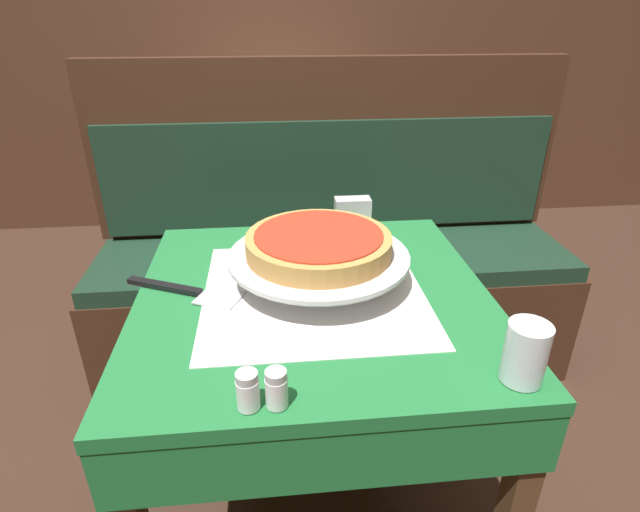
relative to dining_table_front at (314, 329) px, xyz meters
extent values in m
plane|color=#382319|center=(0.00, 0.00, -0.62)|extent=(14.00, 14.00, 0.00)
cube|color=#1E6B33|center=(0.00, 0.00, 0.08)|extent=(0.78, 0.78, 0.03)
cube|color=white|center=(0.00, 0.00, 0.10)|extent=(0.48, 0.48, 0.00)
cube|color=#1E6B33|center=(0.00, 0.00, 0.00)|extent=(0.78, 0.78, 0.13)
cube|color=#4C331E|center=(-0.36, 0.36, -0.28)|extent=(0.05, 0.05, 0.69)
cube|color=#4C331E|center=(0.36, 0.36, -0.28)|extent=(0.05, 0.05, 0.69)
cube|color=beige|center=(-0.01, 1.71, 0.08)|extent=(0.84, 0.84, 0.03)
cube|color=white|center=(-0.01, 1.71, 0.09)|extent=(0.52, 0.52, 0.00)
cube|color=beige|center=(-0.01, 1.71, -0.03)|extent=(0.83, 0.83, 0.18)
cube|color=#4C331E|center=(-0.40, 1.32, -0.28)|extent=(0.05, 0.05, 0.68)
cube|color=#4C331E|center=(0.37, 1.32, -0.28)|extent=(0.05, 0.05, 0.68)
cube|color=#4C331E|center=(-0.40, 2.09, -0.28)|extent=(0.05, 0.05, 0.68)
cube|color=#4C331E|center=(0.37, 2.09, -0.28)|extent=(0.05, 0.05, 0.68)
cube|color=#3D2316|center=(0.14, 0.69, -0.41)|extent=(1.75, 0.48, 0.43)
cube|color=#193323|center=(0.14, 0.69, -0.16)|extent=(1.71, 0.47, 0.06)
cube|color=#3D2316|center=(0.14, 0.90, 0.19)|extent=(1.75, 0.06, 0.65)
cube|color=#193323|center=(0.14, 0.85, 0.10)|extent=(1.68, 0.02, 0.42)
cube|color=#4C2D1E|center=(0.00, 2.24, 0.58)|extent=(6.00, 0.04, 2.40)
cylinder|color=#ADADB2|center=(0.02, 0.18, 0.13)|extent=(0.01, 0.01, 0.06)
cylinder|color=#ADADB2|center=(-0.10, -0.03, 0.13)|extent=(0.01, 0.01, 0.06)
cylinder|color=#ADADB2|center=(0.14, -0.03, 0.13)|extent=(0.01, 0.01, 0.06)
cylinder|color=#ADADB2|center=(0.02, 0.04, 0.15)|extent=(0.28, 0.28, 0.01)
cylinder|color=silver|center=(0.02, 0.04, 0.16)|extent=(0.40, 0.40, 0.01)
cylinder|color=silver|center=(0.02, 0.04, 0.17)|extent=(0.41, 0.41, 0.01)
cylinder|color=#C68E47|center=(0.02, 0.04, 0.20)|extent=(0.33, 0.33, 0.05)
cylinder|color=red|center=(0.02, 0.04, 0.22)|extent=(0.29, 0.29, 0.01)
cube|color=#BCBCC1|center=(-0.21, -0.01, 0.10)|extent=(0.12, 0.11, 0.00)
cube|color=black|center=(-0.33, 0.05, 0.11)|extent=(0.18, 0.10, 0.01)
cylinder|color=silver|center=(0.32, -0.33, 0.16)|extent=(0.07, 0.07, 0.11)
cylinder|color=silver|center=(-0.13, -0.35, 0.13)|extent=(0.04, 0.04, 0.05)
cylinder|color=#B7B7BC|center=(-0.13, -0.35, 0.16)|extent=(0.04, 0.04, 0.01)
cylinder|color=silver|center=(-0.09, -0.35, 0.13)|extent=(0.04, 0.04, 0.05)
cylinder|color=#B7B7BC|center=(-0.09, -0.35, 0.16)|extent=(0.03, 0.03, 0.01)
cube|color=#B2B2B7|center=(0.14, 0.35, 0.15)|extent=(0.10, 0.05, 0.09)
cube|color=black|center=(-0.06, 1.76, 0.11)|extent=(0.13, 0.13, 0.03)
cylinder|color=black|center=(-0.06, 1.76, 0.20)|extent=(0.01, 0.01, 0.15)
cylinder|color=#99194C|center=(-0.06, 1.80, 0.18)|extent=(0.04, 0.04, 0.11)
cylinder|color=red|center=(-0.10, 1.74, 0.18)|extent=(0.04, 0.04, 0.11)
cylinder|color=white|center=(-0.03, 1.74, 0.18)|extent=(0.04, 0.04, 0.11)
camera|label=1|loc=(-0.08, -0.96, 0.67)|focal=28.00mm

